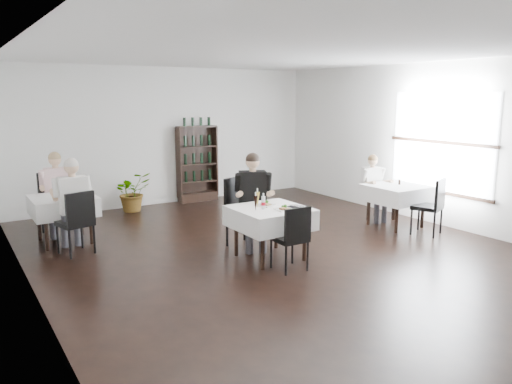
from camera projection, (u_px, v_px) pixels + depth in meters
room_shell at (287, 157)px, 7.33m from camera, size 9.00×9.00×9.00m
window_right at (441, 145)px, 9.15m from camera, size 0.06×2.30×1.85m
wine_shelf at (197, 164)px, 11.35m from camera, size 0.90×0.28×1.75m
main_table at (270, 218)px, 7.34m from camera, size 1.03×1.03×0.77m
left_table at (63, 205)px, 8.15m from camera, size 0.98×0.98×0.77m
right_table at (396, 193)px, 9.16m from camera, size 0.98×0.98×0.77m
potted_tree at (132, 192)px, 10.41m from camera, size 0.82×0.74×0.82m
main_chair_far at (242, 207)px, 8.02m from camera, size 0.64×0.64×1.10m
main_chair_near at (293, 234)px, 6.81m from camera, size 0.42×0.43×0.92m
left_chair_far at (56, 199)px, 8.73m from camera, size 0.55×0.56×1.07m
left_chair_near at (77, 219)px, 7.51m from camera, size 0.55×0.55×0.99m
right_chair_far at (377, 193)px, 9.71m from camera, size 0.55×0.56×0.93m
right_chair_near at (432, 203)px, 8.60m from camera, size 0.59×0.59×0.99m
diner_main at (253, 194)px, 7.80m from camera, size 0.68×0.71×1.51m
diner_left_far at (57, 187)px, 8.54m from camera, size 0.58×0.60×1.45m
diner_left_near at (72, 197)px, 7.63m from camera, size 0.55×0.55×1.47m
diner_right_far at (374, 183)px, 9.58m from camera, size 0.51×0.53×1.28m
plate_far at (265, 205)px, 7.44m from camera, size 0.31×0.31×0.07m
plate_near at (284, 209)px, 7.17m from camera, size 0.24×0.24×0.07m
pilsner_dark at (256, 203)px, 7.10m from camera, size 0.06×0.06×0.27m
pilsner_lager at (257, 200)px, 7.29m from camera, size 0.07×0.07×0.29m
coke_bottle at (263, 203)px, 7.20m from camera, size 0.06×0.06×0.24m
napkin_cutlery at (295, 206)px, 7.38m from camera, size 0.23×0.22×0.02m
pepper_mill at (399, 182)px, 9.21m from camera, size 0.04×0.04×0.10m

